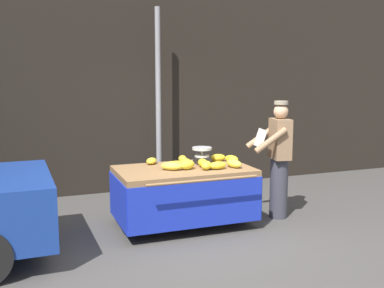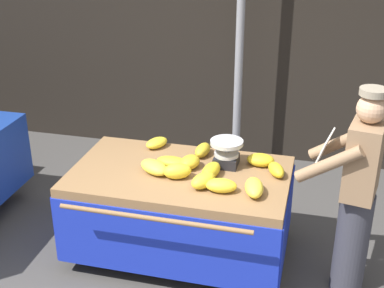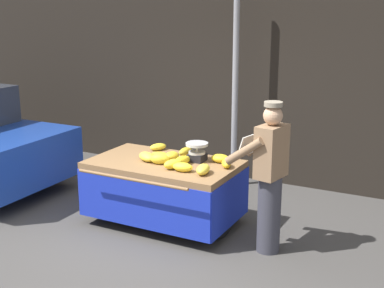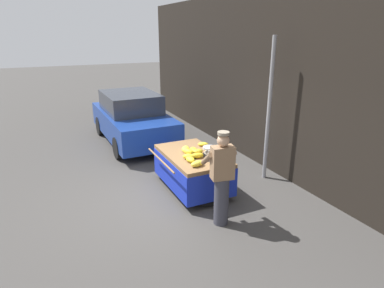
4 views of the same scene
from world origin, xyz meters
The scene contains 18 objects.
ground_plane centered at (0.00, 0.00, 0.00)m, with size 60.00×60.00×0.00m, color #423F3D.
back_wall centered at (0.00, 3.01, 2.12)m, with size 16.00×0.24×4.25m, color black.
street_pole centered at (0.14, 2.48, 1.60)m, with size 0.09×0.09×3.20m, color gray.
banana_cart centered at (-0.04, 0.69, 0.61)m, with size 1.85×1.28×0.82m.
weighing_scale centered at (0.32, 0.91, 0.94)m, with size 0.28×0.28×0.24m.
banana_bunch_0 centered at (0.23, 0.68, 0.88)m, with size 0.13×0.26×0.11m, color gold.
banana_bunch_1 centered at (-0.03, 0.59, 0.89)m, with size 0.14×0.23×0.13m, color yellow.
banana_bunch_2 centered at (-0.24, 0.62, 0.88)m, with size 0.16×0.29×0.11m, color yellow.
banana_bunch_3 centered at (0.36, 0.46, 0.88)m, with size 0.15×0.25×0.11m, color yellow.
banana_bunch_4 centered at (-0.12, 0.77, 0.87)m, with size 0.14×0.29×0.09m, color gold.
banana_bunch_5 centered at (0.75, 0.83, 0.87)m, with size 0.11×0.22×0.10m, color gold.
banana_bunch_6 centered at (0.21, 0.49, 0.88)m, with size 0.14×0.24×0.12m, color yellow.
banana_bunch_7 centered at (0.07, 1.05, 0.88)m, with size 0.12×0.24×0.11m, color gold.
banana_bunch_8 centered at (0.62, 0.48, 0.88)m, with size 0.14×0.28×0.11m, color yellow.
banana_bunch_9 centered at (0.03, 0.79, 0.88)m, with size 0.15×0.21×0.11m, color gold.
banana_bunch_10 centered at (-0.38, 1.12, 0.87)m, with size 0.14×0.23×0.09m, color yellow.
banana_bunch_11 centered at (0.60, 0.98, 0.88)m, with size 0.16×0.23×0.11m, color gold.
vendor_person centered at (1.38, 0.58, 0.87)m, with size 0.64×0.59×1.71m.
Camera 1 is at (-2.13, -5.15, 2.11)m, focal length 43.32 mm.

